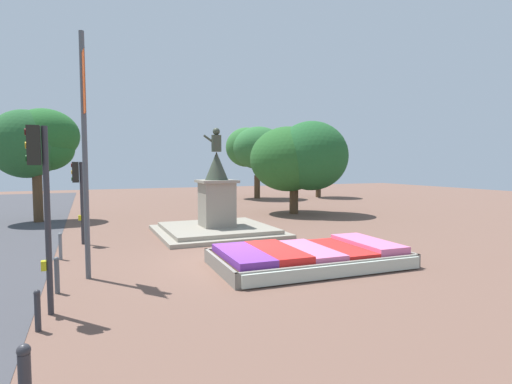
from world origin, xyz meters
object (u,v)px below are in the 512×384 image
at_px(kerb_bollard_mid_a, 38,309).
at_px(traffic_light_near_crossing, 41,187).
at_px(flower_planter, 309,257).
at_px(banner_pole, 85,145).
at_px(kerb_bollard_south, 25,374).
at_px(kerb_bollard_mid_b, 57,274).
at_px(kerb_bollard_north, 60,246).
at_px(traffic_light_mid_block, 78,187).
at_px(statue_monument, 217,214).

bearing_deg(kerb_bollard_mid_a, traffic_light_near_crossing, 86.66).
height_order(flower_planter, banner_pole, banner_pole).
bearing_deg(kerb_bollard_mid_a, kerb_bollard_south, -87.58).
relative_size(kerb_bollard_mid_b, kerb_bollard_north, 1.01).
bearing_deg(kerb_bollard_mid_b, kerb_bollard_north, 91.95).
bearing_deg(traffic_light_near_crossing, traffic_light_mid_block, 85.87).
distance_m(statue_monument, traffic_light_near_crossing, 10.37).
relative_size(traffic_light_mid_block, kerb_bollard_north, 3.60).
bearing_deg(banner_pole, kerb_bollard_south, -97.41).
distance_m(kerb_bollard_south, kerb_bollard_mid_b, 4.93).
bearing_deg(traffic_light_near_crossing, flower_planter, 11.09).
distance_m(statue_monument, traffic_light_mid_block, 5.88).
height_order(kerb_bollard_mid_a, kerb_bollard_north, kerb_bollard_north).
xyz_separation_m(statue_monument, traffic_light_mid_block, (-5.72, -0.28, 1.38)).
xyz_separation_m(traffic_light_near_crossing, kerb_bollard_south, (0.06, -3.46, -2.25)).
bearing_deg(flower_planter, kerb_bollard_north, 151.79).
bearing_deg(statue_monument, banner_pole, -134.65).
height_order(traffic_light_mid_block, kerb_bollard_mid_a, traffic_light_mid_block).
relative_size(banner_pole, kerb_bollard_mid_b, 7.36).
bearing_deg(traffic_light_near_crossing, statue_monument, 52.06).
distance_m(traffic_light_near_crossing, kerb_bollard_mid_b, 2.66).
xyz_separation_m(traffic_light_mid_block, banner_pole, (0.28, -5.23, 1.43)).
relative_size(kerb_bollard_south, kerb_bollard_mid_a, 1.05).
height_order(traffic_light_near_crossing, kerb_bollard_south, traffic_light_near_crossing).
height_order(traffic_light_near_crossing, banner_pole, banner_pole).
bearing_deg(kerb_bollard_mid_a, kerb_bollard_north, 89.45).
height_order(flower_planter, traffic_light_near_crossing, traffic_light_near_crossing).
relative_size(traffic_light_mid_block, kerb_bollard_mid_a, 4.04).
bearing_deg(banner_pole, kerb_bollard_mid_a, -104.65).
relative_size(traffic_light_near_crossing, kerb_bollard_mid_a, 4.90).
height_order(statue_monument, kerb_bollard_north, statue_monument).
relative_size(kerb_bollard_mid_a, kerb_bollard_north, 0.89).
bearing_deg(traffic_light_mid_block, traffic_light_near_crossing, -94.13).
relative_size(flower_planter, banner_pole, 0.90).
height_order(traffic_light_mid_block, banner_pole, banner_pole).
bearing_deg(kerb_bollard_north, flower_planter, -28.21).
height_order(flower_planter, kerb_bollard_south, kerb_bollard_south).
relative_size(flower_planter, kerb_bollard_north, 6.68).
height_order(flower_planter, traffic_light_mid_block, traffic_light_mid_block).
distance_m(flower_planter, statue_monument, 6.73).
relative_size(traffic_light_near_crossing, kerb_bollard_south, 4.68).
bearing_deg(traffic_light_mid_block, kerb_bollard_north, -102.42).
relative_size(statue_monument, kerb_bollard_mid_b, 5.86).
height_order(traffic_light_near_crossing, kerb_bollard_north, traffic_light_near_crossing).
relative_size(kerb_bollard_south, kerb_bollard_mid_b, 0.93).
relative_size(flower_planter, traffic_light_mid_block, 1.85).
relative_size(statue_monument, traffic_light_near_crossing, 1.35).
distance_m(banner_pole, kerb_bollard_mid_b, 3.46).
height_order(statue_monument, kerb_bollard_south, statue_monument).
bearing_deg(kerb_bollard_mid_b, traffic_light_near_crossing, -95.37).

